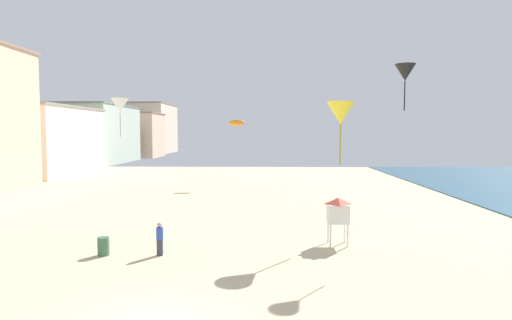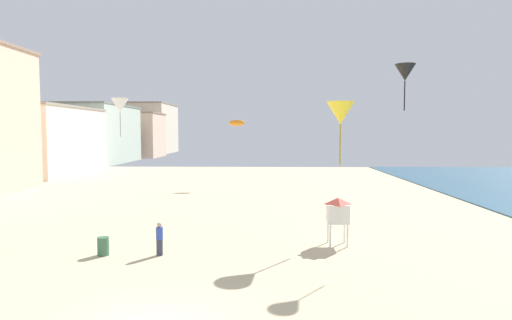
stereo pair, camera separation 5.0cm
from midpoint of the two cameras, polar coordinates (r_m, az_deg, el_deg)
boardwalk_hotel_mid at (r=68.07m, az=-27.84°, el=2.38°), size 13.93×18.69×9.67m
boardwalk_hotel_far at (r=87.55m, az=-20.86°, el=3.30°), size 11.76×20.66×11.20m
boardwalk_hotel_distant at (r=105.12m, az=-16.94°, el=3.25°), size 15.69×12.25×10.53m
boardwalk_hotel_furthest at (r=123.13m, az=-14.15°, el=4.14°), size 12.09×20.23×13.86m
kite_flyer at (r=21.52m, az=-12.85°, el=-10.10°), size 0.34×0.34×1.64m
lifeguard_stand at (r=23.12m, az=11.06°, el=-6.77°), size 1.10×1.10×2.55m
beach_trash_bin at (r=22.42m, az=-19.89°, el=-10.91°), size 0.56×0.56×0.90m
kite_black_delta at (r=24.33m, az=19.57°, el=11.08°), size 1.09×1.09×2.48m
kite_white_delta at (r=28.02m, az=-17.87°, el=7.05°), size 1.06×1.06×2.42m
kite_yellow_delta_2 at (r=24.08m, az=11.42°, el=6.22°), size 1.55×1.55×3.53m
kite_orange_parafoil at (r=47.71m, az=-2.57°, el=5.03°), size 1.82×0.50×0.71m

